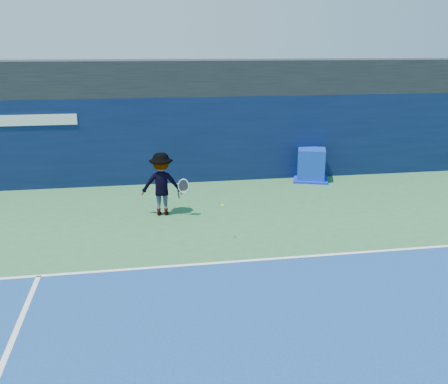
# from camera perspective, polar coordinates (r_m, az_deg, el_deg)

# --- Properties ---
(ground) EXTENTS (80.00, 80.00, 0.00)m
(ground) POSITION_cam_1_polar(r_m,az_deg,el_deg) (8.94, 10.31, -15.29)
(ground) COLOR #2F683A
(ground) RESTS_ON ground
(baseline) EXTENTS (24.00, 0.10, 0.01)m
(baseline) POSITION_cam_1_polar(r_m,az_deg,el_deg) (11.47, 5.16, -7.64)
(baseline) COLOR white
(baseline) RESTS_ON ground
(stadium_band) EXTENTS (36.00, 3.00, 1.20)m
(stadium_band) POSITION_cam_1_polar(r_m,az_deg,el_deg) (18.85, -1.41, 13.06)
(stadium_band) COLOR black
(stadium_band) RESTS_ON back_wall_assembly
(back_wall_assembly) EXTENTS (36.00, 1.03, 3.00)m
(back_wall_assembly) POSITION_cam_1_polar(r_m,az_deg,el_deg) (18.10, -0.90, 6.24)
(back_wall_assembly) COLOR #0A1639
(back_wall_assembly) RESTS_ON ground
(equipment_cart) EXTENTS (1.53, 1.53, 1.15)m
(equipment_cart) POSITION_cam_1_polar(r_m,az_deg,el_deg) (18.24, 9.93, 2.94)
(equipment_cart) COLOR #0B2DA2
(equipment_cart) RESTS_ON ground
(tennis_player) EXTENTS (1.37, 0.80, 1.81)m
(tennis_player) POSITION_cam_1_polar(r_m,az_deg,el_deg) (14.26, -7.13, 0.91)
(tennis_player) COLOR white
(tennis_player) RESTS_ON ground
(tennis_ball) EXTENTS (0.06, 0.06, 0.06)m
(tennis_ball) POSITION_cam_1_polar(r_m,az_deg,el_deg) (12.20, -0.17, -1.54)
(tennis_ball) COLOR #D3ED1A
(tennis_ball) RESTS_ON ground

